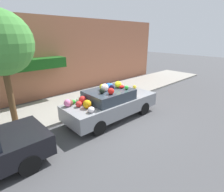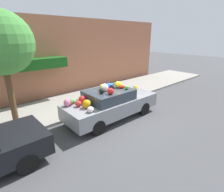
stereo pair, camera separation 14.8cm
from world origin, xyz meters
TOP-DOWN VIEW (x-y plane):
  - ground_plane at (0.00, 0.00)m, footprint 60.00×60.00m
  - sidewalk_curb at (0.00, 2.70)m, footprint 24.00×3.20m
  - building_facade at (-0.18, 4.90)m, footprint 18.00×1.20m
  - street_tree at (-3.48, 2.42)m, footprint 2.42×2.42m
  - fire_hydrant at (-0.41, 1.67)m, footprint 0.20×0.20m
  - art_car at (-0.07, 0.09)m, footprint 4.46×1.77m

SIDE VIEW (x-z plane):
  - ground_plane at x=0.00m, z-range 0.00..0.00m
  - sidewalk_curb at x=0.00m, z-range 0.00..0.12m
  - fire_hydrant at x=-0.41m, z-range 0.12..0.82m
  - art_car at x=-0.07m, z-range -0.10..1.59m
  - building_facade at x=-0.18m, z-range -0.01..4.68m
  - street_tree at x=-3.48m, z-range 1.12..5.56m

